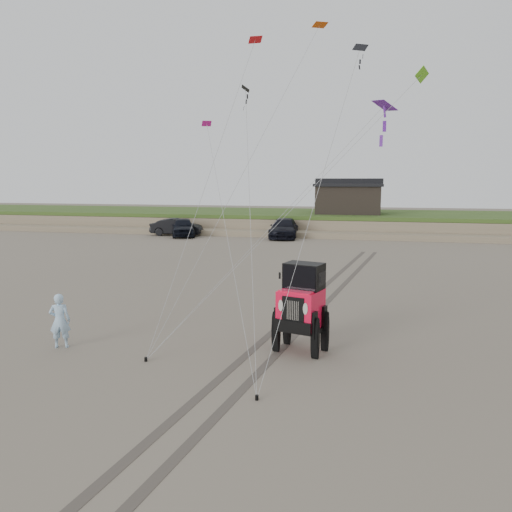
# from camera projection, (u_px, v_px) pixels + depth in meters

# --- Properties ---
(ground) EXTENTS (160.00, 160.00, 0.00)m
(ground) POSITION_uv_depth(u_px,v_px,m) (214.00, 367.00, 13.44)
(ground) COLOR #6B6054
(ground) RESTS_ON ground
(dune_ridge) EXTENTS (160.00, 14.25, 1.73)m
(dune_ridge) POSITION_uv_depth(u_px,v_px,m) (328.00, 222.00, 49.47)
(dune_ridge) COLOR #7A6B54
(dune_ridge) RESTS_ON ground
(cabin) EXTENTS (6.40, 5.40, 3.35)m
(cabin) POSITION_uv_depth(u_px,v_px,m) (349.00, 198.00, 48.18)
(cabin) COLOR black
(cabin) RESTS_ON dune_ridge
(truck_a) EXTENTS (3.60, 5.15, 1.63)m
(truck_a) POSITION_uv_depth(u_px,v_px,m) (183.00, 227.00, 44.09)
(truck_a) COLOR black
(truck_a) RESTS_ON ground
(truck_b) EXTENTS (4.66, 1.81, 1.51)m
(truck_b) POSITION_uv_depth(u_px,v_px,m) (177.00, 227.00, 44.72)
(truck_b) COLOR black
(truck_b) RESTS_ON ground
(truck_c) EXTENTS (2.70, 5.76, 1.62)m
(truck_c) POSITION_uv_depth(u_px,v_px,m) (284.00, 228.00, 42.96)
(truck_c) COLOR black
(truck_c) RESTS_ON ground
(jeep) EXTENTS (3.90, 6.06, 2.09)m
(jeep) POSITION_uv_depth(u_px,v_px,m) (301.00, 317.00, 14.51)
(jeep) COLOR #FF0F38
(jeep) RESTS_ON ground
(man) EXTENTS (0.71, 0.59, 1.66)m
(man) POSITION_uv_depth(u_px,v_px,m) (60.00, 321.00, 14.90)
(man) COLOR #95C2E7
(man) RESTS_ON ground
(kite_flock) EXTENTS (8.95, 7.75, 4.71)m
(kite_flock) POSITION_uv_depth(u_px,v_px,m) (352.00, 81.00, 19.99)
(kite_flock) COLOR #5A1A90
(kite_flock) RESTS_ON ground
(stake_main) EXTENTS (0.08, 0.08, 0.12)m
(stake_main) POSITION_uv_depth(u_px,v_px,m) (146.00, 359.00, 13.86)
(stake_main) COLOR black
(stake_main) RESTS_ON ground
(stake_aux) EXTENTS (0.08, 0.08, 0.12)m
(stake_aux) POSITION_uv_depth(u_px,v_px,m) (257.00, 398.00, 11.43)
(stake_aux) COLOR black
(stake_aux) RESTS_ON ground
(tire_tracks) EXTENTS (5.22, 29.74, 0.01)m
(tire_tracks) POSITION_uv_depth(u_px,v_px,m) (318.00, 301.00, 20.72)
(tire_tracks) COLOR #4C443D
(tire_tracks) RESTS_ON ground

